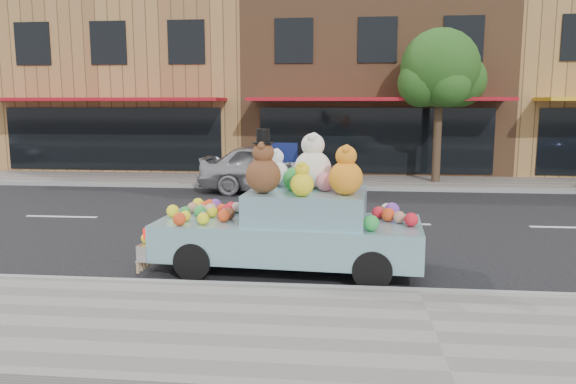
# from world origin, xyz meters

# --- Properties ---
(ground) EXTENTS (120.00, 120.00, 0.00)m
(ground) POSITION_xyz_m (0.00, 0.00, 0.00)
(ground) COLOR black
(ground) RESTS_ON ground
(near_sidewalk) EXTENTS (60.00, 3.00, 0.12)m
(near_sidewalk) POSITION_xyz_m (0.00, -6.50, 0.06)
(near_sidewalk) COLOR gray
(near_sidewalk) RESTS_ON ground
(far_sidewalk) EXTENTS (60.00, 3.00, 0.12)m
(far_sidewalk) POSITION_xyz_m (0.00, 6.50, 0.06)
(far_sidewalk) COLOR gray
(far_sidewalk) RESTS_ON ground
(near_kerb) EXTENTS (60.00, 0.12, 0.13)m
(near_kerb) POSITION_xyz_m (0.00, -5.00, 0.07)
(near_kerb) COLOR gray
(near_kerb) RESTS_ON ground
(far_kerb) EXTENTS (60.00, 0.12, 0.13)m
(far_kerb) POSITION_xyz_m (0.00, 5.00, 0.07)
(far_kerb) COLOR gray
(far_kerb) RESTS_ON ground
(storefront_left) EXTENTS (10.00, 9.80, 7.30)m
(storefront_left) POSITION_xyz_m (-10.00, 11.97, 3.64)
(storefront_left) COLOR #A47A44
(storefront_left) RESTS_ON ground
(storefront_mid) EXTENTS (10.00, 9.80, 7.30)m
(storefront_mid) POSITION_xyz_m (0.00, 11.97, 3.64)
(storefront_mid) COLOR brown
(storefront_mid) RESTS_ON ground
(street_tree) EXTENTS (3.00, 2.70, 5.22)m
(street_tree) POSITION_xyz_m (2.03, 6.55, 3.69)
(street_tree) COLOR #38281C
(street_tree) RESTS_ON ground
(car_silver) EXTENTS (4.61, 2.03, 1.54)m
(car_silver) POSITION_xyz_m (-3.29, 4.25, 0.77)
(car_silver) COLOR #A6A6AA
(car_silver) RESTS_ON ground
(art_car) EXTENTS (4.59, 2.03, 2.36)m
(art_car) POSITION_xyz_m (-1.95, -3.83, 0.83)
(art_car) COLOR black
(art_car) RESTS_ON ground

